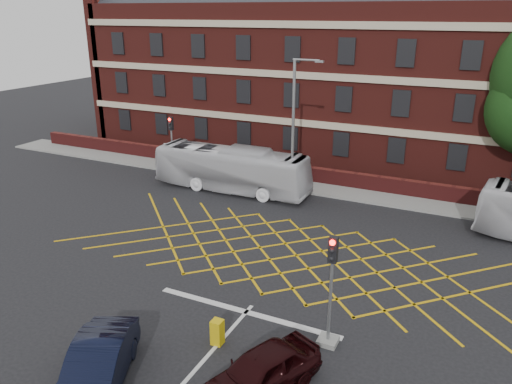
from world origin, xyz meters
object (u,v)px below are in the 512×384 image
at_px(direction_signs, 171,154).
at_px(bus_left, 231,169).
at_px(traffic_light_far, 172,151).
at_px(traffic_light_near, 330,301).
at_px(street_lamp, 293,155).
at_px(utility_cabinet, 217,332).
at_px(car_navy, 97,367).
at_px(car_maroon, 261,372).

bearing_deg(direction_signs, bus_left, -16.07).
xyz_separation_m(bus_left, traffic_light_far, (-5.58, 1.27, 0.27)).
relative_size(traffic_light_near, street_lamp, 0.48).
bearing_deg(bus_left, utility_cabinet, -153.91).
height_order(bus_left, utility_cabinet, bus_left).
xyz_separation_m(bus_left, direction_signs, (-6.11, 1.76, -0.11)).
bearing_deg(street_lamp, traffic_light_far, 172.19).
distance_m(direction_signs, utility_cabinet, 21.36).
distance_m(car_navy, traffic_light_far, 22.33).
relative_size(traffic_light_near, direction_signs, 1.94).
distance_m(bus_left, car_navy, 19.05).
height_order(bus_left, car_maroon, bus_left).
bearing_deg(car_maroon, utility_cabinet, 172.17).
height_order(bus_left, street_lamp, street_lamp).
bearing_deg(car_navy, traffic_light_far, 93.71).
distance_m(car_maroon, direction_signs, 24.09).
bearing_deg(bus_left, street_lamp, -91.87).
bearing_deg(traffic_light_far, car_maroon, -48.71).
bearing_deg(direction_signs, street_lamp, -10.05).
relative_size(street_lamp, utility_cabinet, 9.07).
bearing_deg(utility_cabinet, street_lamp, 101.39).
relative_size(car_navy, traffic_light_near, 1.10).
bearing_deg(street_lamp, utility_cabinet, -78.61).
bearing_deg(traffic_light_near, car_maroon, -109.72).
bearing_deg(direction_signs, utility_cabinet, -50.79).
xyz_separation_m(car_navy, utility_cabinet, (2.34, 3.57, -0.29)).
height_order(car_navy, traffic_light_near, traffic_light_near).
relative_size(car_navy, utility_cabinet, 4.82).
xyz_separation_m(traffic_light_near, traffic_light_far, (-16.59, 14.29, 0.00)).
relative_size(car_navy, traffic_light_far, 1.10).
height_order(traffic_light_near, direction_signs, traffic_light_near).
height_order(street_lamp, direction_signs, street_lamp).
distance_m(bus_left, traffic_light_far, 5.73).
bearing_deg(car_navy, car_maroon, -1.45).
bearing_deg(bus_left, traffic_light_far, 76.76).
xyz_separation_m(street_lamp, direction_signs, (-10.54, 1.87, -1.65)).
height_order(bus_left, car_navy, bus_left).
bearing_deg(direction_signs, car_maroon, -48.55).
bearing_deg(traffic_light_near, street_lamp, 116.95).
distance_m(street_lamp, utility_cabinet, 15.18).
xyz_separation_m(bus_left, street_lamp, (4.43, -0.11, 1.54)).
distance_m(traffic_light_near, traffic_light_far, 21.90).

